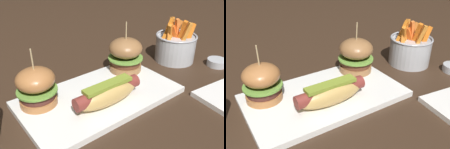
# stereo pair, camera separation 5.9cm
# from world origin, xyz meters

# --- Properties ---
(ground_plane) EXTENTS (3.00, 3.00, 0.00)m
(ground_plane) POSITION_xyz_m (0.00, 0.00, 0.00)
(ground_plane) COLOR #382619
(platter_main) EXTENTS (0.37, 0.21, 0.01)m
(platter_main) POSITION_xyz_m (0.00, 0.00, 0.01)
(platter_main) COLOR white
(platter_main) RESTS_ON ground
(hot_dog) EXTENTS (0.16, 0.05, 0.05)m
(hot_dog) POSITION_xyz_m (-0.01, -0.04, 0.04)
(hot_dog) COLOR tan
(hot_dog) RESTS_ON platter_main
(slider_left) EXTENTS (0.09, 0.09, 0.13)m
(slider_left) POSITION_xyz_m (-0.13, 0.05, 0.06)
(slider_left) COLOR #AF6E3C
(slider_left) RESTS_ON platter_main
(slider_right) EXTENTS (0.09, 0.09, 0.14)m
(slider_right) POSITION_xyz_m (0.13, 0.06, 0.06)
(slider_right) COLOR #98673C
(slider_right) RESTS_ON platter_main
(fries_bucket) EXTENTS (0.12, 0.12, 0.13)m
(fries_bucket) POSITION_xyz_m (0.31, 0.03, 0.04)
(fries_bucket) COLOR #B7BABF
(fries_bucket) RESTS_ON ground
(sauce_ramekin) EXTENTS (0.06, 0.06, 0.02)m
(sauce_ramekin) POSITION_xyz_m (0.38, -0.07, 0.01)
(sauce_ramekin) COLOR #B7BABF
(sauce_ramekin) RESTS_ON ground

